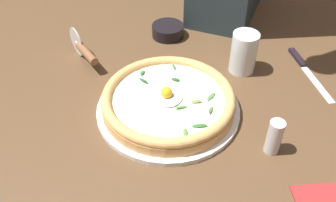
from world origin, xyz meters
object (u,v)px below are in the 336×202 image
object	(u,v)px
drinking_glass	(243,55)
pizza	(168,100)
pepper_shaker	(274,137)
pizza_cutter	(83,50)
side_bowl	(168,31)
table_knife	(304,66)

from	to	relation	value
drinking_glass	pizza	bearing A→B (deg)	-25.66
pepper_shaker	pizza_cutter	bearing A→B (deg)	-100.77
side_bowl	drinking_glass	xyz separation A→B (m)	(0.07, 0.25, 0.03)
pizza_cutter	table_knife	world-z (taller)	pizza_cutter
table_knife	drinking_glass	bearing A→B (deg)	-61.37
side_bowl	table_knife	size ratio (longest dim) A/B	0.48
pizza	pizza_cutter	world-z (taller)	pizza_cutter
pizza_cutter	table_knife	xyz separation A→B (m)	(-0.23, 0.55, -0.04)
pizza	table_knife	bearing A→B (deg)	140.07
side_bowl	pepper_shaker	world-z (taller)	pepper_shaker
pizza_cutter	side_bowl	bearing A→B (deg)	145.37
pepper_shaker	pizza	bearing A→B (deg)	-94.13
drinking_glass	pepper_shaker	distance (m)	0.28
pizza	pizza_cutter	xyz separation A→B (m)	(-0.08, -0.29, 0.01)
side_bowl	pizza_cutter	xyz separation A→B (m)	(0.22, -0.15, 0.02)
pizza_cutter	pepper_shaker	size ratio (longest dim) A/B	1.70
drinking_glass	side_bowl	bearing A→B (deg)	-105.97
drinking_glass	pepper_shaker	bearing A→B (deg)	29.22
pizza_cutter	drinking_glass	size ratio (longest dim) A/B	1.27
side_bowl	pepper_shaker	size ratio (longest dim) A/B	1.16
pizza	table_knife	distance (m)	0.41
pizza	table_knife	world-z (taller)	pizza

